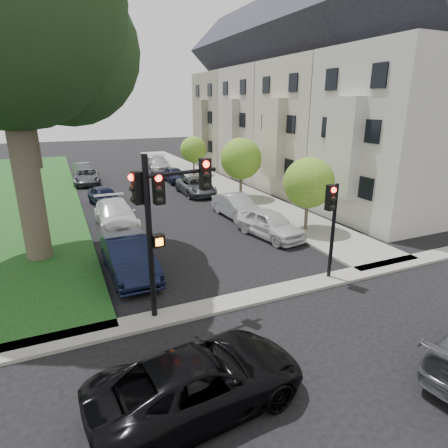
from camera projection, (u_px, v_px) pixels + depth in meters
name	position (u px, v px, depth m)	size (l,w,h in m)	color
ground	(287.00, 326.00, 12.15)	(140.00, 140.00, 0.00)	black
grass_strip	(22.00, 194.00, 29.50)	(8.00, 44.00, 0.12)	#133D12
sidewalk_right	(208.00, 179.00, 35.60)	(3.50, 44.00, 0.12)	gray
sidewalk_cross	(257.00, 296.00, 13.87)	(60.00, 1.00, 0.12)	gray
house_a	(398.00, 102.00, 21.79)	(7.70, 7.55, 15.97)	beige
house_b	(318.00, 103.00, 28.31)	(7.70, 7.55, 15.97)	gray
house_c	(267.00, 103.00, 34.83)	(7.70, 7.55, 15.97)	#A69F97
house_d	(233.00, 103.00, 41.34)	(7.70, 7.55, 15.97)	gray
small_tree_a	(309.00, 183.00, 20.31)	(2.77, 2.77, 4.15)	#383123
small_tree_b	(241.00, 159.00, 27.38)	(3.03, 3.03, 4.54)	#383123
small_tree_c	(193.00, 150.00, 36.59)	(2.57, 2.57, 3.86)	#383123
traffic_signal_main	(161.00, 208.00, 11.62)	(2.69, 0.70, 5.48)	black
traffic_signal_secondary	(332.00, 214.00, 14.49)	(0.52, 0.42, 3.98)	black
car_cross_near	(200.00, 381.00, 8.72)	(2.39, 5.19, 1.44)	black
car_parked_0	(270.00, 224.00, 20.00)	(1.75, 4.34, 1.48)	silver
car_parked_1	(237.00, 206.00, 23.49)	(1.52, 4.35, 1.43)	#999BA0
car_parked_2	(196.00, 186.00, 29.49)	(2.18, 4.74, 1.32)	#3F4247
car_parked_3	(175.00, 175.00, 34.05)	(1.58, 3.92, 1.34)	black
car_parked_4	(159.00, 164.00, 39.73)	(2.07, 5.09, 1.48)	#999BA0
car_parked_5	(129.00, 257.00, 15.57)	(1.69, 4.84, 1.60)	black
car_parked_6	(116.00, 215.00, 21.58)	(2.12, 5.22, 1.52)	silver
car_parked_7	(105.00, 196.00, 26.18)	(1.61, 4.00, 1.36)	black
car_parked_8	(87.00, 177.00, 33.31)	(2.18, 4.74, 1.32)	#3F4247
car_parked_9	(84.00, 170.00, 36.86)	(1.37, 3.93, 1.29)	#3F4247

